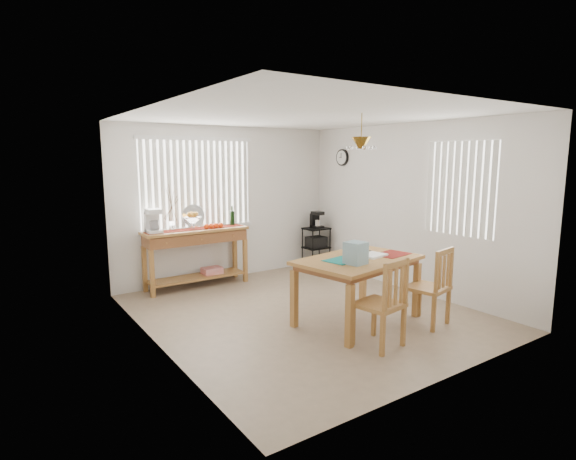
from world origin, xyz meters
TOP-DOWN VIEW (x-y plane):
  - ground at (0.00, 0.00)m, footprint 4.00×4.50m
  - room_shell at (0.00, 0.01)m, footprint 4.20×4.70m
  - sideboard at (-0.69, 1.99)m, footprint 1.68×0.47m
  - sideboard_items at (-0.96, 2.01)m, footprint 1.60×0.40m
  - wire_cart at (1.70, 1.94)m, footprint 0.45×0.36m
  - cart_items at (1.70, 1.95)m, footprint 0.18×0.22m
  - dining_table at (0.35, -0.65)m, footprint 1.69×1.24m
  - table_items at (0.22, -0.80)m, footprint 1.26×0.56m
  - chair_left at (0.03, -1.38)m, footprint 0.53×0.53m
  - chair_right at (1.02, -1.25)m, footprint 0.54×0.54m

SIDE VIEW (x-z plane):
  - ground at x=0.00m, z-range -0.01..0.00m
  - wire_cart at x=1.70m, z-range 0.08..0.84m
  - chair_right at x=1.02m, z-range -0.01..0.98m
  - chair_left at x=0.03m, z-range -0.01..0.99m
  - sideboard at x=-0.69m, z-range 0.24..1.18m
  - dining_table at x=0.35m, z-range 0.32..1.15m
  - cart_items at x=1.70m, z-range 0.75..1.07m
  - table_items at x=0.22m, z-range 0.79..1.06m
  - sideboard_items at x=-0.96m, z-range 0.73..1.46m
  - room_shell at x=0.00m, z-range 0.34..3.04m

